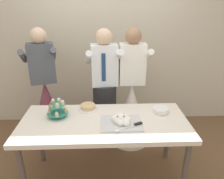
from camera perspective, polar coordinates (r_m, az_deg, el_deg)
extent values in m
plane|color=brown|center=(2.81, -1.82, -21.97)|extent=(8.00, 8.00, 0.00)
cube|color=beige|center=(3.50, -2.33, 13.92)|extent=(5.20, 0.10, 2.90)
cube|color=silver|center=(2.35, -2.05, -8.79)|extent=(1.80, 0.80, 0.05)
cylinder|color=#564C47|center=(2.47, -22.55, -20.13)|extent=(0.06, 0.06, 0.72)
cylinder|color=#564C47|center=(2.47, 18.78, -19.58)|extent=(0.06, 0.06, 0.72)
cylinder|color=#564C47|center=(2.95, -18.49, -11.88)|extent=(0.06, 0.06, 0.72)
cylinder|color=#564C47|center=(2.94, 14.54, -11.43)|extent=(0.06, 0.06, 0.72)
cylinder|color=teal|center=(2.49, -14.07, -6.81)|extent=(0.17, 0.17, 0.01)
cylinder|color=teal|center=(2.44, -14.28, -4.78)|extent=(0.01, 0.01, 0.21)
cylinder|color=teal|center=(2.47, -14.15, -6.02)|extent=(0.23, 0.23, 0.01)
cylinder|color=#D1B784|center=(2.45, -12.16, -5.55)|extent=(0.04, 0.04, 0.03)
sphere|color=#D6B27A|center=(2.44, -12.20, -5.05)|extent=(0.04, 0.04, 0.04)
cylinder|color=#D1B784|center=(2.54, -13.89, -4.75)|extent=(0.04, 0.04, 0.03)
sphere|color=white|center=(2.53, -13.93, -4.26)|extent=(0.04, 0.04, 0.04)
cylinder|color=#D1B784|center=(2.48, -16.15, -5.62)|extent=(0.04, 0.04, 0.03)
sphere|color=#D6B27A|center=(2.47, -16.21, -5.13)|extent=(0.04, 0.04, 0.04)
cylinder|color=#D1B784|center=(2.38, -14.37, -6.64)|extent=(0.04, 0.04, 0.03)
sphere|color=beige|center=(2.37, -14.43, -6.14)|extent=(0.04, 0.04, 0.04)
cylinder|color=teal|center=(2.43, -14.36, -4.04)|extent=(0.18, 0.18, 0.01)
cylinder|color=#D1B784|center=(2.41, -12.94, -3.64)|extent=(0.04, 0.04, 0.03)
sphere|color=white|center=(2.40, -12.99, -3.13)|extent=(0.04, 0.04, 0.04)
cylinder|color=#D1B784|center=(2.47, -13.83, -3.06)|extent=(0.04, 0.04, 0.03)
sphere|color=white|center=(2.46, -13.88, -2.56)|extent=(0.04, 0.04, 0.04)
cylinder|color=#D1B784|center=(2.46, -15.27, -3.26)|extent=(0.04, 0.04, 0.03)
sphere|color=white|center=(2.45, -15.33, -2.76)|extent=(0.04, 0.04, 0.04)
cylinder|color=#D1B784|center=(2.39, -15.71, -4.09)|extent=(0.04, 0.04, 0.03)
sphere|color=brown|center=(2.38, -15.77, -3.57)|extent=(0.04, 0.04, 0.04)
cylinder|color=#D1B784|center=(2.36, -14.28, -4.31)|extent=(0.04, 0.04, 0.03)
sphere|color=beige|center=(2.35, -14.33, -3.79)|extent=(0.04, 0.04, 0.04)
cube|color=silver|center=(2.27, 2.48, -8.90)|extent=(0.42, 0.31, 0.02)
sphere|color=white|center=(2.26, 4.05, -8.03)|extent=(0.07, 0.07, 0.07)
sphere|color=white|center=(2.29, 3.37, -7.39)|extent=(0.08, 0.08, 0.08)
sphere|color=white|center=(2.32, 1.91, -7.10)|extent=(0.08, 0.08, 0.08)
sphere|color=white|center=(2.28, 0.72, -7.72)|extent=(0.07, 0.07, 0.07)
sphere|color=white|center=(2.23, 1.57, -8.25)|extent=(0.09, 0.09, 0.09)
sphere|color=white|center=(2.20, 2.28, -8.84)|extent=(0.07, 0.07, 0.07)
sphere|color=white|center=(2.21, 3.80, -8.72)|extent=(0.08, 0.08, 0.08)
sphere|color=white|center=(2.24, 2.51, -7.66)|extent=(0.11, 0.11, 0.11)
sphere|color=#2D1938|center=(2.23, 2.84, -6.83)|extent=(0.02, 0.02, 0.02)
sphere|color=#DB474C|center=(2.24, 3.15, -6.46)|extent=(0.02, 0.02, 0.02)
sphere|color=#DB474C|center=(2.23, 2.24, -6.88)|extent=(0.02, 0.02, 0.02)
sphere|color=#B21923|center=(2.21, 1.49, -7.17)|extent=(0.02, 0.02, 0.02)
sphere|color=#2D1938|center=(2.22, 2.58, -6.99)|extent=(0.02, 0.02, 0.02)
sphere|color=#2D1938|center=(2.20, 3.12, -7.12)|extent=(0.02, 0.02, 0.02)
cube|color=silver|center=(2.17, 3.53, -10.10)|extent=(0.22, 0.12, 0.00)
cube|color=black|center=(2.23, 6.89, -8.97)|extent=(0.09, 0.06, 0.02)
cylinder|color=white|center=(2.56, 12.66, -5.74)|extent=(0.18, 0.18, 0.01)
cylinder|color=white|center=(2.55, 12.76, -5.59)|extent=(0.18, 0.18, 0.01)
cylinder|color=white|center=(2.55, 12.85, -5.35)|extent=(0.18, 0.18, 0.01)
cylinder|color=white|center=(2.55, 12.76, -5.11)|extent=(0.18, 0.18, 0.01)
cylinder|color=white|center=(2.54, 12.78, -4.92)|extent=(0.18, 0.18, 0.01)
cylinder|color=white|center=(2.59, -6.37, -5.04)|extent=(0.24, 0.24, 0.01)
cylinder|color=#D6B27A|center=(2.57, -6.40, -4.46)|extent=(0.17, 0.17, 0.05)
cylinder|color=#232328|center=(3.10, -1.86, -6.63)|extent=(0.32, 0.32, 0.92)
cube|color=white|center=(2.82, -2.05, 6.43)|extent=(0.36, 0.23, 0.54)
sphere|color=#D8B293|center=(2.74, -2.16, 13.77)|extent=(0.21, 0.21, 0.21)
cylinder|color=white|center=(2.78, -6.27, 8.38)|extent=(0.13, 0.49, 0.28)
cylinder|color=white|center=(2.82, 1.55, 8.69)|extent=(0.13, 0.49, 0.28)
cube|color=navy|center=(2.72, -2.27, 5.82)|extent=(0.05, 0.02, 0.36)
cone|color=white|center=(3.15, 4.91, -6.20)|extent=(0.56, 0.56, 0.92)
cube|color=white|center=(2.88, 5.39, 6.67)|extent=(0.34, 0.20, 0.54)
sphere|color=#997054|center=(2.80, 5.66, 13.86)|extent=(0.21, 0.21, 0.21)
cylinder|color=white|center=(2.83, 1.58, 8.75)|extent=(0.08, 0.49, 0.28)
cylinder|color=white|center=(2.88, 9.22, 8.73)|extent=(0.08, 0.49, 0.28)
cone|color=brown|center=(3.32, -16.60, -5.57)|extent=(0.56, 0.56, 0.92)
cube|color=#4C515B|center=(3.06, -18.10, 6.61)|extent=(0.38, 0.28, 0.54)
sphere|color=#D8B293|center=(2.99, -18.95, 13.33)|extent=(0.21, 0.21, 0.21)
cylinder|color=#4C515B|center=(3.06, -22.49, 8.09)|extent=(0.20, 0.49, 0.28)
cylinder|color=#4C515B|center=(3.04, -15.32, 8.95)|extent=(0.20, 0.49, 0.28)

